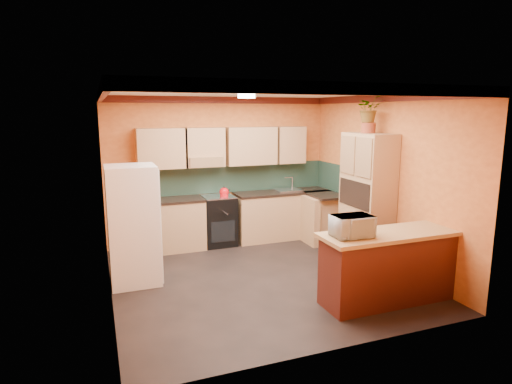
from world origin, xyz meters
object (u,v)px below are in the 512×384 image
Objects in this scene: fridge at (133,225)px; pantry at (367,199)px; stove at (219,220)px; microwave at (352,226)px; breakfast_bar at (390,269)px; base_cabinets_back at (250,218)px.

fridge is 0.81× the size of pantry.
pantry is at bearing -6.93° from fridge.
microwave is (0.81, -3.12, 0.61)m from stove.
pantry is 1.61m from breakfast_bar.
fridge reaches higher than base_cabinets_back.
microwave reaches higher than breakfast_bar.
base_cabinets_back is at bearing 0.00° from stove.
fridge reaches higher than microwave.
microwave reaches higher than stove.
pantry is 1.17× the size of breakfast_bar.
fridge reaches higher than stove.
stove is 1.89× the size of microwave.
stove is 3.28m from microwave.
breakfast_bar is at bearing -65.71° from stove.
pantry is (1.36, -1.75, 0.61)m from base_cabinets_back.
breakfast_bar is (0.78, -3.12, 0.00)m from base_cabinets_back.
stove is at bearing 138.62° from pantry.
pantry is at bearing -41.38° from stove.
base_cabinets_back is 0.63m from stove.
fridge is at bearing -140.98° from stove.
microwave is at bearing -36.74° from fridge.
base_cabinets_back is 2.30m from pantry.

